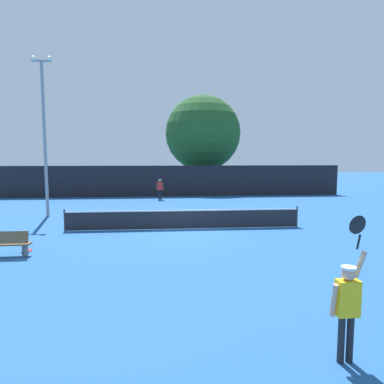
% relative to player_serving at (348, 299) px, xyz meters
% --- Properties ---
extents(ground_plane, '(120.00, 120.00, 0.00)m').
position_rel_player_serving_xyz_m(ground_plane, '(-2.06, 11.41, -1.14)').
color(ground_plane, '#235693').
extents(tennis_net, '(11.62, 0.08, 1.07)m').
position_rel_player_serving_xyz_m(tennis_net, '(-2.06, 11.41, -0.63)').
color(tennis_net, '#232328').
rests_on(tennis_net, ground).
extents(perimeter_fence, '(30.81, 0.12, 2.79)m').
position_rel_player_serving_xyz_m(perimeter_fence, '(-2.06, 25.72, 0.25)').
color(perimeter_fence, black).
rests_on(perimeter_fence, ground).
extents(player_serving, '(0.68, 0.40, 2.57)m').
position_rel_player_serving_xyz_m(player_serving, '(0.00, 0.00, 0.00)').
color(player_serving, yellow).
rests_on(player_serving, ground).
extents(player_receiving, '(0.57, 0.25, 1.70)m').
position_rel_player_serving_xyz_m(player_receiving, '(-3.28, 23.18, -0.10)').
color(player_receiving, red).
rests_on(player_receiving, ground).
extents(tennis_ball, '(0.07, 0.07, 0.07)m').
position_rel_player_serving_xyz_m(tennis_ball, '(-1.71, 14.91, -1.11)').
color(tennis_ball, '#CCE033').
rests_on(tennis_ball, ground).
extents(spare_racket, '(0.28, 0.52, 0.04)m').
position_rel_player_serving_xyz_m(spare_racket, '(-8.27, 7.92, -1.12)').
color(spare_racket, black).
rests_on(spare_racket, ground).
extents(courtside_bench, '(1.80, 0.44, 0.95)m').
position_rel_player_serving_xyz_m(courtside_bench, '(-8.81, 7.19, -0.66)').
color(courtside_bench, brown).
rests_on(courtside_bench, ground).
extents(light_pole, '(1.18, 0.28, 9.36)m').
position_rel_player_serving_xyz_m(light_pole, '(-10.01, 15.83, 4.12)').
color(light_pole, gray).
rests_on(light_pole, ground).
extents(large_tree, '(7.93, 7.93, 10.02)m').
position_rel_player_serving_xyz_m(large_tree, '(1.29, 31.42, 4.90)').
color(large_tree, brown).
rests_on(large_tree, ground).
extents(parked_car_near, '(2.19, 4.32, 1.69)m').
position_rel_player_serving_xyz_m(parked_car_near, '(-10.16, 30.80, -0.36)').
color(parked_car_near, white).
rests_on(parked_car_near, ground).
extents(parked_car_mid, '(2.00, 4.24, 1.69)m').
position_rel_player_serving_xyz_m(parked_car_mid, '(-0.19, 30.89, -0.36)').
color(parked_car_mid, '#B7B7BC').
rests_on(parked_car_mid, ground).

